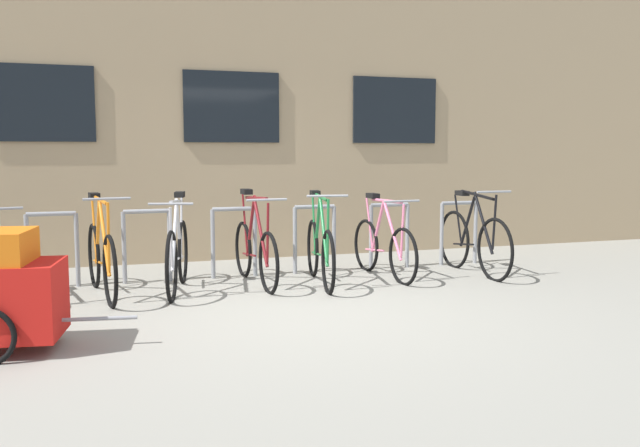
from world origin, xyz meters
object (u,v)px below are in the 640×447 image
object	(u,v)px
bicycle_green	(320,250)
bicycle_pink	(384,246)
bicycle_black	(473,241)
bicycle_silver	(177,254)
bicycle_orange	(101,258)
bicycle_maroon	(255,250)

from	to	relation	value
bicycle_green	bicycle_pink	bearing A→B (deg)	10.32
bicycle_pink	bicycle_black	size ratio (longest dim) A/B	0.95
bicycle_pink	bicycle_black	xyz separation A→B (m)	(1.13, -0.14, 0.03)
bicycle_green	bicycle_silver	bearing A→B (deg)	176.39
bicycle_green	bicycle_silver	size ratio (longest dim) A/B	1.03
bicycle_green	bicycle_orange	bearing A→B (deg)	177.84
bicycle_green	bicycle_black	bearing A→B (deg)	0.47
bicycle_orange	bicycle_maroon	size ratio (longest dim) A/B	1.04
bicycle_silver	bicycle_black	bearing A→B (deg)	-1.34
bicycle_silver	bicycle_pink	world-z (taller)	bicycle_silver
bicycle_black	bicycle_green	bearing A→B (deg)	-179.53
bicycle_orange	bicycle_black	distance (m)	4.32
bicycle_green	bicycle_maroon	size ratio (longest dim) A/B	1.00
bicycle_orange	bicycle_black	size ratio (longest dim) A/B	1.05
bicycle_silver	bicycle_pink	distance (m)	2.42
bicycle_orange	bicycle_green	bearing A→B (deg)	-2.16
bicycle_pink	bicycle_black	bearing A→B (deg)	-6.95
bicycle_pink	bicycle_maroon	bearing A→B (deg)	177.53
bicycle_pink	bicycle_green	bearing A→B (deg)	-169.68
bicycle_green	bicycle_black	size ratio (longest dim) A/B	1.01
bicycle_black	bicycle_orange	bearing A→B (deg)	179.04
bicycle_maroon	bicycle_black	distance (m)	2.68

